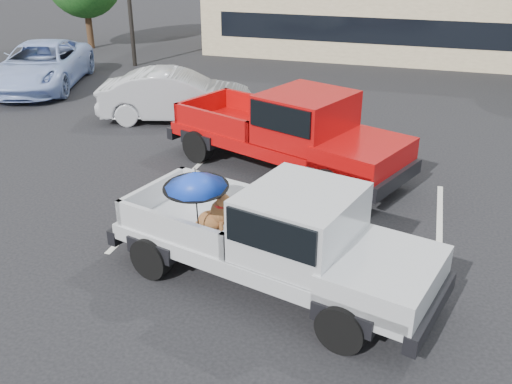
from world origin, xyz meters
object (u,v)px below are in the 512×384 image
at_px(red_pickup, 299,130).
at_px(blue_suv, 41,65).
at_px(silver_sedan, 176,96).
at_px(silver_pickup, 287,235).

relative_size(red_pickup, blue_suv, 1.11).
distance_m(silver_sedan, blue_suv, 6.92).
bearing_deg(blue_suv, red_pickup, -43.64).
bearing_deg(red_pickup, silver_sedan, 168.58).
height_order(silver_pickup, blue_suv, silver_pickup).
bearing_deg(blue_suv, silver_sedan, -37.03).
xyz_separation_m(silver_pickup, red_pickup, (-0.92, 4.96, 0.08)).
height_order(silver_pickup, red_pickup, red_pickup).
xyz_separation_m(red_pickup, silver_sedan, (-4.64, 3.11, -0.35)).
bearing_deg(silver_pickup, silver_sedan, 139.86).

